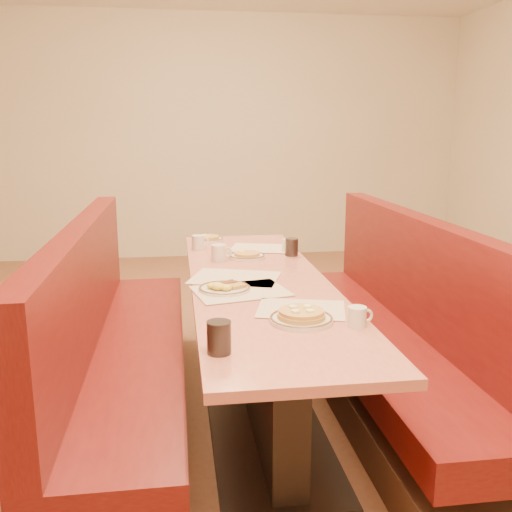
{
  "coord_description": "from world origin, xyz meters",
  "views": [
    {
      "loc": [
        -0.41,
        -2.81,
        1.51
      ],
      "look_at": [
        0.0,
        0.12,
        0.85
      ],
      "focal_mm": 40.0,
      "sensor_mm": 36.0,
      "label": 1
    }
  ],
  "objects": [
    {
      "name": "extra_plate_mid",
      "position": [
        0.0,
        0.52,
        0.77
      ],
      "size": [
        0.22,
        0.22,
        0.04
      ],
      "rotation": [
        0.0,
        0.0,
        -0.14
      ],
      "color": "silver",
      "rests_on": "diner_table"
    },
    {
      "name": "coffee_mug_d",
      "position": [
        -0.28,
        0.82,
        0.8
      ],
      "size": [
        0.12,
        0.08,
        0.09
      ],
      "rotation": [
        0.0,
        0.0,
        0.31
      ],
      "color": "silver",
      "rests_on": "diner_table"
    },
    {
      "name": "ground",
      "position": [
        0.0,
        0.0,
        0.0
      ],
      "size": [
        8.0,
        8.0,
        0.0
      ],
      "primitive_type": "plane",
      "color": "#9E6647",
      "rests_on": "ground"
    },
    {
      "name": "booth_right",
      "position": [
        0.73,
        0.0,
        0.36
      ],
      "size": [
        0.55,
        2.5,
        1.05
      ],
      "color": "#4C3326",
      "rests_on": "ground"
    },
    {
      "name": "placemat_near_right",
      "position": [
        0.11,
        -0.51,
        0.75
      ],
      "size": [
        0.43,
        0.37,
        0.0
      ],
      "primitive_type": "cube",
      "rotation": [
        0.0,
        0.0,
        -0.26
      ],
      "color": "beige",
      "rests_on": "diner_table"
    },
    {
      "name": "diner_table",
      "position": [
        0.0,
        0.0,
        0.37
      ],
      "size": [
        0.7,
        2.5,
        0.75
      ],
      "color": "black",
      "rests_on": "ground"
    },
    {
      "name": "coffee_mug_b",
      "position": [
        -0.17,
        0.48,
        0.8
      ],
      "size": [
        0.12,
        0.09,
        0.09
      ],
      "rotation": [
        0.0,
        0.0,
        0.13
      ],
      "color": "silver",
      "rests_on": "diner_table"
    },
    {
      "name": "booth_left",
      "position": [
        -0.73,
        0.0,
        0.36
      ],
      "size": [
        0.55,
        2.5,
        1.05
      ],
      "color": "#4C3326",
      "rests_on": "ground"
    },
    {
      "name": "coffee_mug_c",
      "position": [
        0.28,
        0.66,
        0.79
      ],
      "size": [
        0.11,
        0.08,
        0.08
      ],
      "rotation": [
        0.0,
        0.0,
        0.34
      ],
      "color": "silver",
      "rests_on": "diner_table"
    },
    {
      "name": "placemat_far_right",
      "position": [
        0.12,
        0.78,
        0.75
      ],
      "size": [
        0.44,
        0.37,
        0.0
      ],
      "primitive_type": "cube",
      "rotation": [
        0.0,
        0.0,
        -0.28
      ],
      "color": "beige",
      "rests_on": "diner_table"
    },
    {
      "name": "soda_tumbler_mid",
      "position": [
        0.28,
        0.54,
        0.8
      ],
      "size": [
        0.08,
        0.08,
        0.11
      ],
      "color": "black",
      "rests_on": "diner_table"
    },
    {
      "name": "pancake_plate",
      "position": [
        0.07,
        -0.66,
        0.77
      ],
      "size": [
        0.26,
        0.26,
        0.06
      ],
      "rotation": [
        0.0,
        0.0,
        0.31
      ],
      "color": "silver",
      "rests_on": "diner_table"
    },
    {
      "name": "extra_plate_far",
      "position": [
        -0.2,
        1.1,
        0.76
      ],
      "size": [
        0.21,
        0.21,
        0.04
      ],
      "rotation": [
        0.0,
        0.0,
        0.15
      ],
      "color": "silver",
      "rests_on": "diner_table"
    },
    {
      "name": "soda_tumbler_near",
      "position": [
        -0.28,
        -0.95,
        0.81
      ],
      "size": [
        0.08,
        0.08,
        0.12
      ],
      "color": "black",
      "rests_on": "diner_table"
    },
    {
      "name": "eggs_plate",
      "position": [
        -0.2,
        -0.18,
        0.77
      ],
      "size": [
        0.25,
        0.25,
        0.05
      ],
      "rotation": [
        0.0,
        0.0,
        0.43
      ],
      "color": "silver",
      "rests_on": "diner_table"
    },
    {
      "name": "coffee_mug_a",
      "position": [
        0.28,
        -0.75,
        0.79
      ],
      "size": [
        0.11,
        0.07,
        0.08
      ],
      "rotation": [
        0.0,
        0.0,
        0.1
      ],
      "color": "silver",
      "rests_on": "diner_table"
    },
    {
      "name": "room_envelope",
      "position": [
        0.0,
        0.0,
        1.93
      ],
      "size": [
        6.04,
        8.04,
        2.82
      ],
      "color": "beige",
      "rests_on": "ground"
    },
    {
      "name": "placemat_far_left",
      "position": [
        -0.12,
        0.05,
        0.75
      ],
      "size": [
        0.53,
        0.46,
        0.0
      ],
      "primitive_type": "cube",
      "rotation": [
        0.0,
        0.0,
        -0.33
      ],
      "color": "beige",
      "rests_on": "diner_table"
    },
    {
      "name": "placemat_near_left",
      "position": [
        -0.12,
        -0.2,
        0.75
      ],
      "size": [
        0.49,
        0.41,
        0.0
      ],
      "primitive_type": "cube",
      "rotation": [
        0.0,
        0.0,
        0.21
      ],
      "color": "beige",
      "rests_on": "diner_table"
    }
  ]
}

